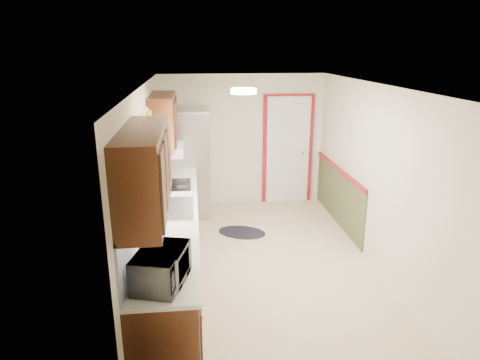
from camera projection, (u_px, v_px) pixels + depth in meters
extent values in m
cube|color=beige|center=(263.00, 264.00, 5.86)|extent=(3.20, 5.20, 0.12)
cube|color=white|center=(267.00, 86.00, 5.14)|extent=(3.20, 5.20, 0.12)
cube|color=silver|center=(242.00, 140.00, 7.87)|extent=(3.20, 0.10, 2.40)
cube|color=silver|center=(321.00, 282.00, 3.13)|extent=(3.20, 0.10, 2.40)
cube|color=silver|center=(146.00, 185.00, 5.34)|extent=(0.10, 5.20, 2.40)
cube|color=silver|center=(376.00, 177.00, 5.66)|extent=(0.10, 5.20, 2.40)
cube|color=#3D1E0D|center=(173.00, 249.00, 5.31)|extent=(0.60, 4.00, 0.90)
cube|color=silver|center=(172.00, 213.00, 5.17)|extent=(0.63, 4.00, 0.04)
cube|color=#537FCA|center=(145.00, 191.00, 5.05)|extent=(0.02, 4.00, 0.55)
cube|color=#3D1E0D|center=(144.00, 172.00, 3.66)|extent=(0.35, 1.40, 0.75)
cube|color=#3D1E0D|center=(163.00, 120.00, 6.22)|extent=(0.35, 1.20, 0.75)
cube|color=white|center=(144.00, 156.00, 5.03)|extent=(0.02, 1.00, 0.90)
cube|color=#C76625|center=(146.00, 126.00, 4.93)|extent=(0.05, 1.12, 0.24)
cube|color=#B7B7BC|center=(172.00, 209.00, 5.26)|extent=(0.52, 0.82, 0.02)
cube|color=white|center=(168.00, 150.00, 6.40)|extent=(0.45, 0.60, 0.15)
cube|color=maroon|center=(288.00, 150.00, 7.99)|extent=(0.94, 0.05, 2.08)
cube|color=white|center=(288.00, 151.00, 7.97)|extent=(0.80, 0.04, 2.00)
cube|color=#484F2C|center=(338.00, 197.00, 7.16)|extent=(0.02, 2.30, 0.90)
cube|color=maroon|center=(339.00, 170.00, 7.02)|extent=(0.04, 2.30, 0.06)
cylinder|color=#FFD88C|center=(244.00, 91.00, 4.93)|extent=(0.30, 0.30, 0.06)
imported|color=white|center=(161.00, 264.00, 3.55)|extent=(0.44, 0.61, 0.37)
cube|color=#B7B7BC|center=(187.00, 163.00, 7.41)|extent=(0.78, 0.73, 1.86)
cylinder|color=black|center=(171.00, 175.00, 7.03)|extent=(0.02, 0.02, 1.30)
ellipsoid|color=black|center=(242.00, 232.00, 6.85)|extent=(0.90, 0.76, 0.01)
cube|color=black|center=(174.00, 185.00, 6.16)|extent=(0.47, 0.56, 0.02)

